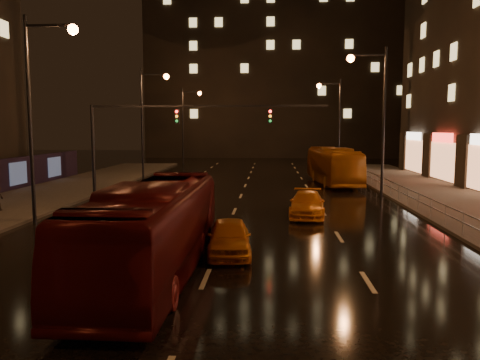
% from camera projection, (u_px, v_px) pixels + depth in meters
% --- Properties ---
extents(ground, '(140.00, 140.00, 0.00)m').
position_uv_depth(ground, '(239.00, 200.00, 30.45)').
color(ground, black).
rests_on(ground, ground).
extents(building_distant, '(44.00, 16.00, 36.00)m').
position_uv_depth(building_distant, '(282.00, 50.00, 79.81)').
color(building_distant, black).
rests_on(building_distant, ground).
extents(traffic_signal, '(15.31, 0.32, 6.20)m').
position_uv_depth(traffic_signal, '(161.00, 127.00, 30.25)').
color(traffic_signal, black).
rests_on(traffic_signal, ground).
extents(railing_right, '(0.05, 56.00, 1.00)m').
position_uv_depth(railing_right, '(408.00, 192.00, 27.73)').
color(railing_right, '#99999E').
rests_on(railing_right, sidewalk_right).
extents(bus_red, '(2.56, 10.76, 2.99)m').
position_uv_depth(bus_red, '(155.00, 229.00, 14.77)').
color(bus_red, '#4E0B0B').
rests_on(bus_red, ground).
extents(bus_curb, '(3.47, 11.23, 3.08)m').
position_uv_depth(bus_curb, '(333.00, 166.00, 39.46)').
color(bus_curb, '#9F520F').
rests_on(bus_curb, ground).
extents(taxi_near, '(1.86, 3.97, 1.31)m').
position_uv_depth(taxi_near, '(229.00, 237.00, 17.34)').
color(taxi_near, orange).
rests_on(taxi_near, ground).
extents(taxi_far, '(2.21, 4.60, 1.29)m').
position_uv_depth(taxi_far, '(307.00, 204.00, 25.01)').
color(taxi_far, orange).
rests_on(taxi_far, ground).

